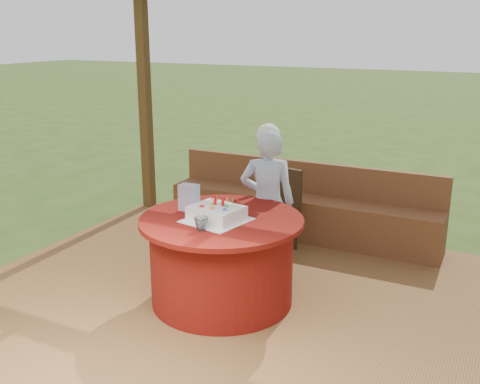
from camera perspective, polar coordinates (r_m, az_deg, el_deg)
name	(u,v)px	position (r m, az deg, el deg)	size (l,w,h in m)	color
ground	(227,313)	(4.86, -1.36, -12.15)	(60.00, 60.00, 0.00)	#2E4818
deck	(227,306)	(4.83, -1.37, -11.53)	(4.50, 4.00, 0.12)	brown
pergola	(224,15)	(4.27, -1.59, 17.55)	(4.50, 4.00, 2.72)	brown
bench	(301,213)	(6.15, 6.19, -2.09)	(3.00, 0.42, 0.80)	brown
table	(222,259)	(4.64, -1.86, -6.86)	(1.33, 1.33, 0.73)	maroon
chair	(279,206)	(5.72, 3.98, -1.47)	(0.46, 0.46, 0.84)	#311F0F
elderly_woman	(267,200)	(5.08, 2.79, -0.82)	(0.58, 0.48, 1.40)	#91B0D8
birthday_cake	(217,213)	(4.43, -2.40, -2.19)	(0.52, 0.52, 0.19)	white
gift_bag	(189,198)	(4.68, -5.20, -0.57)	(0.16, 0.10, 0.22)	#E393C2
drinking_glass	(201,224)	(4.23, -3.97, -3.24)	(0.11, 0.11, 0.10)	white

